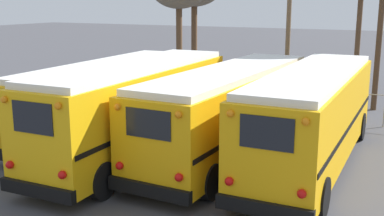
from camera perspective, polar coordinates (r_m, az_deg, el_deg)
The scene contains 7 objects.
ground_plane at distance 17.35m, azimuth -0.62°, elevation -5.48°, with size 160.00×160.00×0.00m, color #424247.
school_bus_0 at distance 20.06m, azimuth -9.97°, elevation 1.52°, with size 2.89×10.61×2.93m.
school_bus_1 at distance 16.73m, azimuth -6.54°, elevation 0.17°, with size 2.69×10.10×3.31m.
school_bus_2 at distance 16.90m, azimuth 4.65°, elevation -0.05°, with size 2.80×10.69×3.09m.
school_bus_3 at distance 16.24m, azimuth 14.17°, elevation -0.71°, with size 2.66×10.60×3.21m.
utility_pole at distance 25.81m, azimuth 11.39°, elevation 10.26°, with size 1.80×0.24×8.45m.
fence_line at distance 23.59m, azimuth 7.56°, elevation 1.72°, with size 16.54×0.06×1.42m.
Camera 1 is at (7.64, -14.62, 5.38)m, focal length 45.00 mm.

